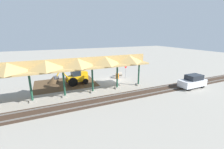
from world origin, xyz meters
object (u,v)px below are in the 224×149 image
concrete_pipe (119,74)px  distant_parked_car (193,81)px  traffic_barrel (117,76)px  stop_sign (126,68)px  backhoe (76,77)px

concrete_pipe → distant_parked_car: distant_parked_car is taller
traffic_barrel → stop_sign: bearing=165.5°
stop_sign → traffic_barrel: stop_sign is taller
backhoe → concrete_pipe: size_ratio=4.91×
concrete_pipe → traffic_barrel: (1.10, 1.42, 0.06)m
stop_sign → traffic_barrel: 2.09m
distant_parked_car → traffic_barrel: distant_parked_car is taller
stop_sign → concrete_pipe: 2.37m
distant_parked_car → stop_sign: bearing=-52.0°
backhoe → concrete_pipe: (-8.41, -1.65, -0.88)m
distant_parked_car → traffic_barrel: bearing=-47.6°
stop_sign → traffic_barrel: bearing=-14.5°
stop_sign → backhoe: backhoe is taller
concrete_pipe → backhoe: bearing=11.1°
concrete_pipe → distant_parked_car: size_ratio=0.25×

